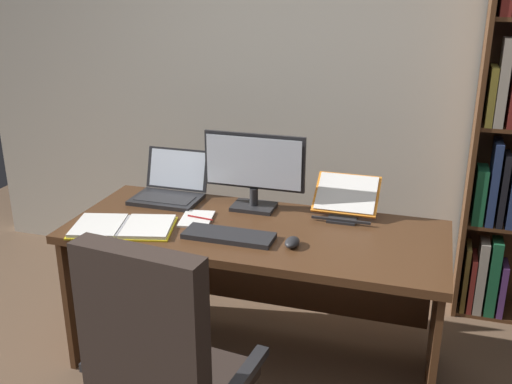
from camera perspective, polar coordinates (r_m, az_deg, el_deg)
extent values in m
cube|color=beige|center=(3.65, 7.93, 10.86)|extent=(4.98, 0.12, 2.62)
cube|color=#4C2D19|center=(2.83, -0.08, -3.90)|extent=(1.81, 0.75, 0.04)
cube|color=#4C2D19|center=(3.33, -14.63, -7.91)|extent=(0.03, 0.69, 0.71)
cube|color=#4C2D19|center=(2.90, 16.94, -12.62)|extent=(0.03, 0.69, 0.71)
cube|color=#4C2D19|center=(3.28, 1.75, -6.99)|extent=(1.69, 0.03, 0.50)
cube|color=#4C2D19|center=(3.44, 20.59, 6.13)|extent=(0.02, 0.26, 2.26)
cube|color=olive|center=(3.72, 19.61, -7.66)|extent=(0.03, 0.19, 0.41)
cube|color=maroon|center=(3.74, 20.14, -8.11)|extent=(0.03, 0.20, 0.34)
cube|color=gray|center=(3.70, 20.94, -7.58)|extent=(0.05, 0.15, 0.45)
cube|color=#195633|center=(3.70, 21.98, -7.61)|extent=(0.06, 0.15, 0.46)
cube|color=#512D66|center=(3.74, 22.71, -8.59)|extent=(0.03, 0.16, 0.32)
cube|color=#195633|center=(3.51, 20.86, -0.24)|extent=(0.06, 0.17, 0.32)
cube|color=navy|center=(3.51, 22.02, 0.92)|extent=(0.04, 0.21, 0.47)
cube|color=black|center=(3.50, 22.82, 0.24)|extent=(0.03, 0.15, 0.41)
cube|color=gold|center=(3.39, 21.81, 8.68)|extent=(0.04, 0.20, 0.31)
cube|color=gray|center=(3.35, 22.80, 9.74)|extent=(0.05, 0.15, 0.46)
cube|color=#2D231E|center=(2.09, -10.96, -13.48)|extent=(0.48, 0.15, 0.64)
cube|color=#232326|center=(2.49, -13.44, -13.97)|extent=(0.09, 0.39, 0.04)
cube|color=#232326|center=(2.24, -1.32, -17.61)|extent=(0.09, 0.39, 0.04)
cube|color=#232326|center=(3.05, -0.21, -1.43)|extent=(0.22, 0.16, 0.02)
cylinder|color=#232326|center=(3.03, -0.21, -0.46)|extent=(0.04, 0.04, 0.09)
cube|color=#232326|center=(2.98, -0.16, 3.00)|extent=(0.53, 0.02, 0.29)
cube|color=silver|center=(2.96, -0.28, 2.89)|extent=(0.50, 0.00, 0.26)
cube|color=#232326|center=(3.18, -8.69, -0.71)|extent=(0.36, 0.24, 0.02)
cube|color=#2D2D30|center=(3.16, -8.84, -0.61)|extent=(0.30, 0.13, 0.00)
cube|color=#232326|center=(3.28, -7.61, 2.21)|extent=(0.36, 0.08, 0.22)
cube|color=silver|center=(3.28, -7.64, 2.21)|extent=(0.32, 0.06, 0.20)
cube|color=#232326|center=(2.71, -2.65, -4.25)|extent=(0.42, 0.15, 0.02)
ellipsoid|color=#232326|center=(2.63, 3.53, -4.88)|extent=(0.06, 0.10, 0.04)
cube|color=#232326|center=(2.94, 8.35, -2.60)|extent=(0.14, 0.12, 0.01)
cube|color=#232326|center=(2.89, 8.22, -2.71)|extent=(0.29, 0.01, 0.01)
cube|color=orange|center=(3.01, 8.77, -0.20)|extent=(0.32, 0.22, 0.15)
cube|color=white|center=(3.00, 8.77, -0.08)|extent=(0.30, 0.19, 0.13)
cube|color=yellow|center=(2.91, -15.01, -3.36)|extent=(0.30, 0.33, 0.01)
cube|color=yellow|center=(2.85, -10.42, -3.51)|extent=(0.30, 0.33, 0.01)
cube|color=white|center=(2.91, -15.03, -3.14)|extent=(0.28, 0.31, 0.02)
cube|color=white|center=(2.85, -10.43, -3.29)|extent=(0.28, 0.31, 0.02)
cylinder|color=#B7B7BC|center=(2.88, -12.75, -3.29)|extent=(0.08, 0.25, 0.02)
cube|color=white|center=(2.93, -5.78, -2.61)|extent=(0.18, 0.23, 0.01)
cylinder|color=maroon|center=(2.92, -5.43, -2.49)|extent=(0.14, 0.03, 0.01)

